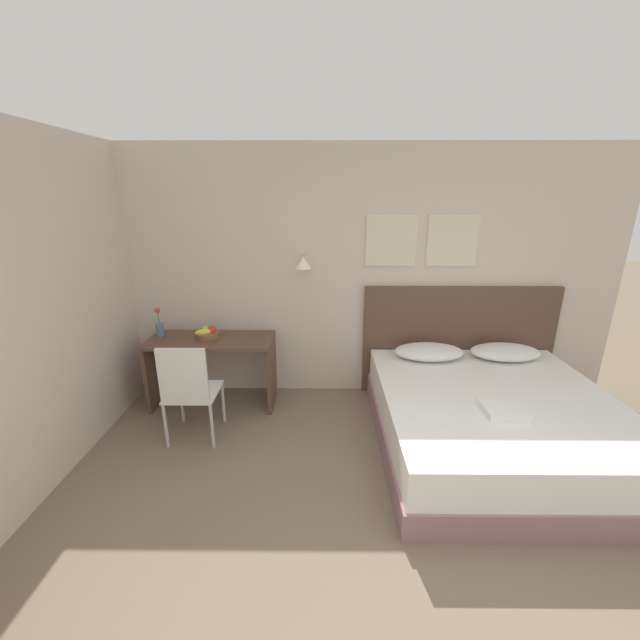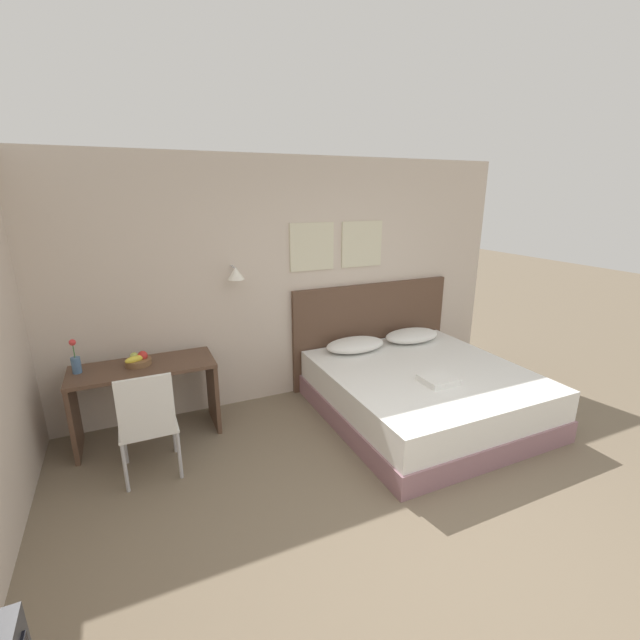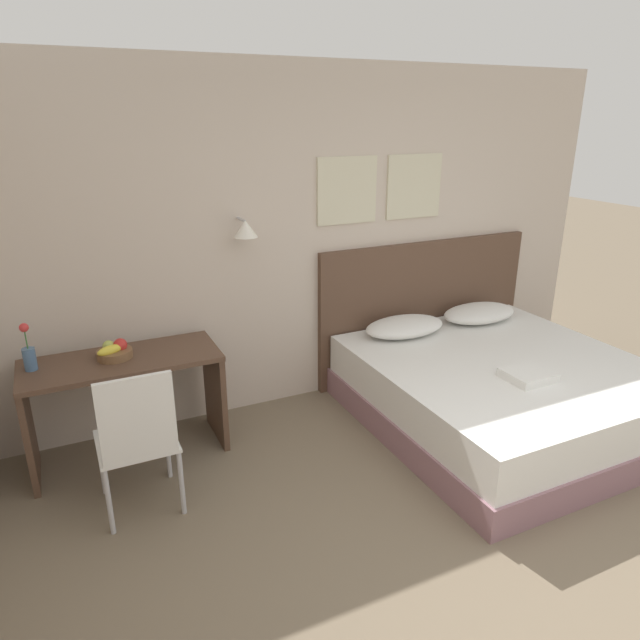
{
  "view_description": "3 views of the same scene",
  "coord_description": "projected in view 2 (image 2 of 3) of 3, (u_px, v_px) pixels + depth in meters",
  "views": [
    {
      "loc": [
        -0.35,
        -1.38,
        2.15
      ],
      "look_at": [
        -0.38,
        2.01,
        1.07
      ],
      "focal_mm": 22.0,
      "sensor_mm": 36.0,
      "label": 1
    },
    {
      "loc": [
        -1.54,
        -1.63,
        2.28
      ],
      "look_at": [
        0.11,
        1.97,
        1.09
      ],
      "focal_mm": 24.0,
      "sensor_mm": 36.0,
      "label": 2
    },
    {
      "loc": [
        -1.81,
        -1.31,
        2.27
      ],
      "look_at": [
        -0.24,
        1.98,
        0.95
      ],
      "focal_mm": 32.0,
      "sensor_mm": 36.0,
      "label": 3
    }
  ],
  "objects": [
    {
      "name": "wall_back",
      "position": [
        282.0,
        282.0,
        4.7
      ],
      "size": [
        5.62,
        0.31,
        2.65
      ],
      "color": "beige",
      "rests_on": "ground_plane"
    },
    {
      "name": "folded_towel_near_foot",
      "position": [
        438.0,
        380.0,
        4.09
      ],
      "size": [
        0.31,
        0.28,
        0.06
      ],
      "color": "white",
      "rests_on": "bed"
    },
    {
      "name": "pillow_left",
      "position": [
        355.0,
        345.0,
        4.91
      ],
      "size": [
        0.71,
        0.41,
        0.14
      ],
      "color": "white",
      "rests_on": "bed"
    },
    {
      "name": "bed",
      "position": [
        423.0,
        393.0,
        4.49
      ],
      "size": [
        1.98,
        2.07,
        0.52
      ],
      "color": "gray",
      "rests_on": "ground_plane"
    },
    {
      "name": "desk",
      "position": [
        146.0,
        387.0,
        4.01
      ],
      "size": [
        1.27,
        0.54,
        0.74
      ],
      "color": "brown",
      "rests_on": "ground_plane"
    },
    {
      "name": "flower_vase",
      "position": [
        76.0,
        361.0,
        3.76
      ],
      "size": [
        0.08,
        0.08,
        0.31
      ],
      "color": "#4C7099",
      "rests_on": "desk"
    },
    {
      "name": "desk_chair",
      "position": [
        147.0,
        419.0,
        3.4
      ],
      "size": [
        0.45,
        0.45,
        0.95
      ],
      "color": "white",
      "rests_on": "ground_plane"
    },
    {
      "name": "ground_plane",
      "position": [
        435.0,
        570.0,
        2.68
      ],
      "size": [
        24.0,
        24.0,
        0.0
      ],
      "primitive_type": "plane",
      "color": "#756651"
    },
    {
      "name": "fruit_bowl",
      "position": [
        138.0,
        360.0,
        3.95
      ],
      "size": [
        0.24,
        0.23,
        0.12
      ],
      "color": "brown",
      "rests_on": "desk"
    },
    {
      "name": "pillow_right",
      "position": [
        412.0,
        336.0,
        5.22
      ],
      "size": [
        0.71,
        0.41,
        0.14
      ],
      "color": "white",
      "rests_on": "bed"
    },
    {
      "name": "headboard",
      "position": [
        372.0,
        332.0,
        5.31
      ],
      "size": [
        2.1,
        0.06,
        1.22
      ],
      "color": "brown",
      "rests_on": "ground_plane"
    }
  ]
}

